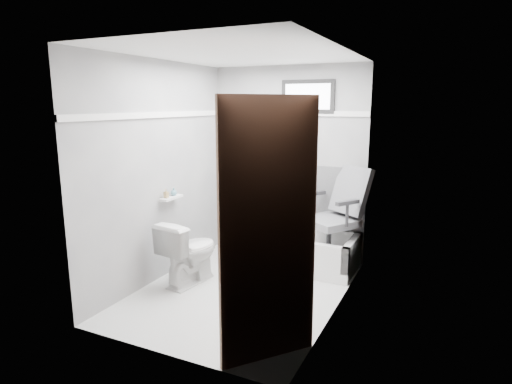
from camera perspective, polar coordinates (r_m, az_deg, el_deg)
The scene contains 19 objects.
floor at distance 4.63m, azimuth -1.89°, elevation -13.01°, with size 2.60×2.60×0.00m, color white.
ceiling at distance 4.24m, azimuth -2.12°, elevation 17.97°, with size 2.60×2.60×0.00m, color silver.
wall_back at distance 5.45m, azimuth 4.27°, elevation 3.89°, with size 2.00×0.02×2.40m, color slate.
wall_front at distance 3.20m, azimuth -12.70°, elevation -1.90°, with size 2.00×0.02×2.40m, color slate.
wall_left at distance 4.81m, azimuth -12.67°, elevation 2.60°, with size 0.02×2.60×2.40m, color slate.
wall_right at distance 3.93m, azimuth 11.10°, elevation 0.67°, with size 0.02×2.60×2.40m, color slate.
bathtub at distance 5.26m, azimuth 5.00°, elevation -7.50°, with size 1.50×0.70×0.42m, color white, non-canonical shape.
office_chair at distance 5.03m, azimuth 9.79°, elevation -2.97°, with size 0.64×0.64×1.12m, color slate, non-canonical shape.
toilet at distance 4.77m, azimuth -8.86°, elevation -7.87°, with size 0.40×0.72×0.70m, color white.
door at distance 2.80m, azimuth 3.99°, elevation -7.85°, with size 0.78×0.78×2.00m, color brown, non-canonical shape.
window at distance 5.30m, azimuth 6.93°, elevation 12.51°, with size 0.66×0.04×0.40m, color black, non-canonical shape.
backerboard at distance 5.43m, azimuth 6.63°, elevation -0.48°, with size 1.50×0.02×0.78m, color #4C4C4F.
trim_back at distance 5.39m, azimuth 4.32°, elevation 10.42°, with size 2.00×0.02×0.06m, color white.
trim_left at distance 4.75m, azimuth -12.89°, elevation 10.00°, with size 0.02×2.60×0.06m, color white.
pole at distance 5.23m, azimuth 4.00°, elevation 1.90°, with size 0.02×0.02×1.95m, color silver.
shelf at distance 4.89m, azimuth -11.20°, elevation -0.76°, with size 0.10×0.32×0.03m, color silver.
soap_bottle_a at distance 4.82m, azimuth -11.89°, elevation -0.17°, with size 0.04×0.04×0.10m, color #9D814E.
soap_bottle_b at distance 4.94m, azimuth -10.91°, elevation 0.06°, with size 0.07×0.07×0.09m, color teal.
faucet at distance 5.62m, azimuth 2.15°, elevation -2.60°, with size 0.26×0.10×0.16m, color silver, non-canonical shape.
Camera 1 is at (1.93, -3.74, 1.93)m, focal length 30.00 mm.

